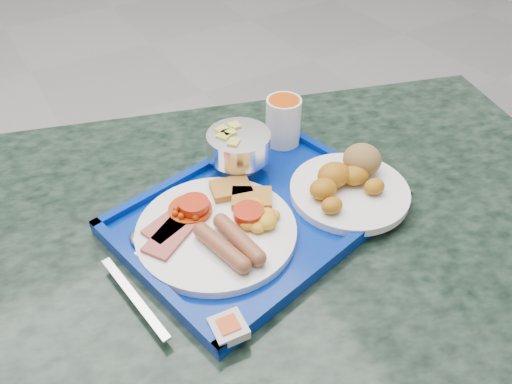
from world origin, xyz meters
The scene contains 10 objects.
floor centered at (0.00, 0.00, 0.00)m, with size 6.00×6.00×0.00m, color gray.
table centered at (0.05, -0.86, 0.51)m, with size 1.27×1.03×0.68m.
tray centered at (0.04, -0.83, 0.69)m, with size 0.45×0.37×0.02m.
main_plate centered at (-0.02, -0.84, 0.71)m, with size 0.23×0.23×0.04m.
bread_plate centered at (0.19, -0.87, 0.72)m, with size 0.19×0.19×0.06m.
fruit_bowl centered at (0.08, -0.72, 0.74)m, with size 0.10×0.10×0.07m.
juice_cup centered at (0.18, -0.70, 0.74)m, with size 0.06×0.06×0.09m.
spoon centered at (-0.13, -0.82, 0.70)m, with size 0.03×0.17×0.01m.
knife centered at (-0.17, -0.89, 0.70)m, with size 0.01×0.16×0.00m, color silver.
jam_packet centered at (-0.09, -0.99, 0.71)m, with size 0.04×0.04×0.02m.
Camera 1 is at (-0.25, -1.30, 1.21)m, focal length 35.00 mm.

